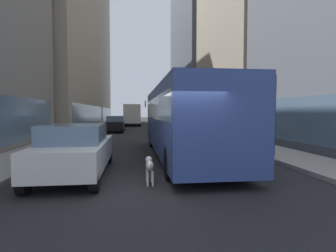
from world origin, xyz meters
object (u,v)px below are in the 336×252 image
Objects in this scene: car_silver_sedan at (175,125)px; traffic_light_near at (273,102)px; dalmatian_dog at (150,165)px; box_truck at (132,114)px; transit_bus at (183,117)px; car_blue_hatchback at (132,119)px; car_black_suv at (115,124)px; car_white_van at (76,150)px.

traffic_light_near reaches higher than car_silver_sedan.
car_silver_sedan is 17.73m from dalmatian_dog.
car_silver_sedan is at bearing 98.52° from traffic_light_near.
dalmatian_dog is at bearing -88.89° from box_truck.
transit_bus is 3.39× the size of traffic_light_near.
car_silver_sedan is 0.97× the size of car_blue_hatchback.
car_silver_sedan is at bearing 79.07° from dalmatian_dog.
car_white_van is at bearing -90.00° from car_black_suv.
traffic_light_near reaches higher than box_truck.
dalmatian_dog is at bearing -100.93° from car_silver_sedan.
box_truck is 7.79× the size of dalmatian_dog.
car_black_suv is at bearing 114.61° from traffic_light_near.
car_black_suv is at bearing -94.53° from car_blue_hatchback.
car_silver_sedan is (1.60, 12.86, -0.95)m from transit_bus.
traffic_light_near is (7.70, -16.81, 1.61)m from car_black_suv.
car_black_suv is 1.33× the size of traffic_light_near.
car_white_van is (-0.00, -18.96, 0.00)m from car_black_suv.
car_silver_sedan is 17.11m from car_white_van.
car_silver_sedan reaches higher than dalmatian_dog.
car_silver_sedan is 1.34× the size of traffic_light_near.
box_truck reaches higher than dalmatian_dog.
car_blue_hatchback is 0.62× the size of box_truck.
car_silver_sedan is 15.95m from box_truck.
dalmatian_dog is (2.24, -1.24, -0.31)m from car_white_van.
car_blue_hatchback is (-2.40, 35.84, -0.95)m from transit_bus.
car_white_van is at bearing -92.34° from car_blue_hatchback.
transit_bus is 3.93m from traffic_light_near.
box_truck is (-4.00, 15.42, 0.84)m from car_silver_sedan.
car_white_van is 0.64× the size of box_truck.
dalmatian_dog is at bearing -28.92° from car_white_van.
car_blue_hatchback is at bearing 90.90° from dalmatian_dog.
car_silver_sedan and car_white_van have the same top height.
dalmatian_dog is (2.24, -20.20, -0.31)m from car_black_suv.
car_black_suv is at bearing -97.22° from box_truck.
car_blue_hatchback is (1.60, 20.18, 0.00)m from car_black_suv.
traffic_light_near reaches higher than car_blue_hatchback.
car_blue_hatchback is 7.60m from box_truck.
car_white_van is at bearing 151.08° from dalmatian_dog.
box_truck reaches higher than car_black_suv.
box_truck reaches higher than car_blue_hatchback.
car_blue_hatchback is 37.53m from traffic_light_near.
car_silver_sedan is at bearing 82.91° from transit_bus.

